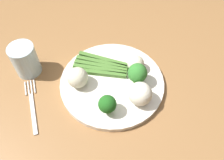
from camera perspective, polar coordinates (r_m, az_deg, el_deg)
ground_plane at (r=1.31m, az=-3.61°, el=-19.02°), size 6.00×6.00×0.02m
dining_table at (r=0.73m, az=-6.13°, el=-4.44°), size 1.34×0.87×0.72m
plate at (r=0.63m, az=0.00°, el=-0.67°), size 0.28×0.28×0.01m
asparagus_bundle at (r=0.65m, az=-2.72°, el=3.40°), size 0.16×0.11×0.01m
broccoli_near_center at (r=0.55m, az=-1.17°, el=-6.02°), size 0.04×0.04×0.05m
broccoli_outer_edge at (r=0.60m, az=6.29°, el=1.68°), size 0.05×0.05×0.06m
cauliflower_mid at (r=0.57m, az=6.94°, el=-3.42°), size 0.06×0.06×0.06m
cauliflower_right at (r=0.64m, az=5.85°, el=4.11°), size 0.05×0.05×0.05m
cauliflower_front at (r=0.60m, az=-8.52°, el=0.59°), size 0.06×0.06×0.06m
fork at (r=0.63m, az=-19.11°, el=-5.82°), size 0.04×0.17×0.00m
water_glass at (r=0.67m, az=-20.65°, el=4.66°), size 0.07×0.07×0.09m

